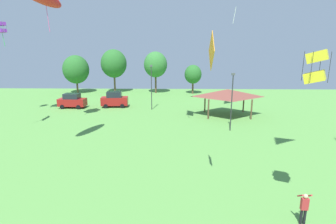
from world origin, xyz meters
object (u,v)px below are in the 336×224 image
at_px(light_post_0, 232,99).
at_px(treeline_tree_3, 193,74).
at_px(parked_car_second_from_left, 115,99).
at_px(treeline_tree_2, 156,65).
at_px(park_pavilion, 228,93).
at_px(kite_flying_8, 316,67).
at_px(treeline_tree_0, 76,70).
at_px(treeline_tree_1, 114,64).
at_px(person_standing_near_foreground, 304,207).
at_px(parked_car_leftmost, 72,101).
at_px(kite_flying_10, 2,27).
at_px(light_post_1, 151,85).
at_px(kite_flying_1, 212,51).

height_order(light_post_0, treeline_tree_3, light_post_0).
bearing_deg(parked_car_second_from_left, treeline_tree_2, 63.05).
distance_m(treeline_tree_2, treeline_tree_3, 7.76).
bearing_deg(park_pavilion, kite_flying_8, -90.66).
distance_m(light_post_0, treeline_tree_3, 24.52).
bearing_deg(treeline_tree_0, parked_car_second_from_left, -51.18).
relative_size(treeline_tree_0, treeline_tree_1, 0.87).
distance_m(person_standing_near_foreground, treeline_tree_1, 46.18).
bearing_deg(treeline_tree_0, park_pavilion, -33.75).
bearing_deg(parked_car_leftmost, treeline_tree_1, 80.55).
height_order(kite_flying_8, kite_flying_10, kite_flying_10).
bearing_deg(light_post_0, parked_car_second_from_left, 142.99).
height_order(kite_flying_10, parked_car_leftmost, kite_flying_10).
xyz_separation_m(parked_car_leftmost, parked_car_second_from_left, (6.33, 0.75, 0.09)).
bearing_deg(treeline_tree_1, treeline_tree_0, -171.82).
height_order(treeline_tree_1, treeline_tree_3, treeline_tree_1).
height_order(light_post_1, treeline_tree_1, treeline_tree_1).
distance_m(light_post_0, treeline_tree_2, 27.16).
xyz_separation_m(person_standing_near_foreground, treeline_tree_2, (-10.47, 41.07, 4.70)).
distance_m(kite_flying_1, light_post_0, 14.25).
relative_size(kite_flying_8, parked_car_leftmost, 0.41).
bearing_deg(kite_flying_10, treeline_tree_0, 83.25).
bearing_deg(person_standing_near_foreground, treeline_tree_0, 88.27).
bearing_deg(parked_car_second_from_left, person_standing_near_foreground, -64.86).
bearing_deg(parked_car_second_from_left, park_pavilion, -21.44).
xyz_separation_m(kite_flying_10, treeline_tree_1, (9.65, 19.45, -5.63)).
distance_m(treeline_tree_1, treeline_tree_3, 16.26).
xyz_separation_m(parked_car_second_from_left, light_post_1, (5.91, -1.61, 2.50)).
bearing_deg(kite_flying_8, light_post_1, 112.31).
relative_size(kite_flying_10, light_post_1, 0.46).
distance_m(kite_flying_10, treeline_tree_3, 32.28).
distance_m(light_post_1, treeline_tree_0, 22.16).
bearing_deg(parked_car_second_from_left, light_post_1, -20.18).
xyz_separation_m(treeline_tree_1, treeline_tree_2, (8.57, -0.73, -0.14)).
relative_size(kite_flying_1, treeline_tree_0, 0.30).
height_order(parked_car_leftmost, treeline_tree_2, treeline_tree_2).
distance_m(treeline_tree_0, treeline_tree_1, 7.64).
height_order(person_standing_near_foreground, treeline_tree_2, treeline_tree_2).
xyz_separation_m(person_standing_near_foreground, park_pavilion, (0.45, 22.70, 2.07)).
distance_m(person_standing_near_foreground, treeline_tree_3, 40.51).
xyz_separation_m(treeline_tree_0, treeline_tree_3, (23.55, -0.42, -0.88)).
bearing_deg(light_post_0, treeline_tree_1, 125.66).
bearing_deg(light_post_0, kite_flying_8, -87.46).
bearing_deg(treeline_tree_2, kite_flying_10, -134.24).
xyz_separation_m(kite_flying_10, light_post_1, (18.66, 3.60, -7.79)).
distance_m(park_pavilion, treeline_tree_3, 17.94).
bearing_deg(treeline_tree_2, light_post_0, -68.32).
bearing_deg(treeline_tree_1, park_pavilion, -44.42).
bearing_deg(light_post_0, treeline_tree_0, 136.40).
xyz_separation_m(kite_flying_10, treeline_tree_0, (2.17, 18.37, -6.75)).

